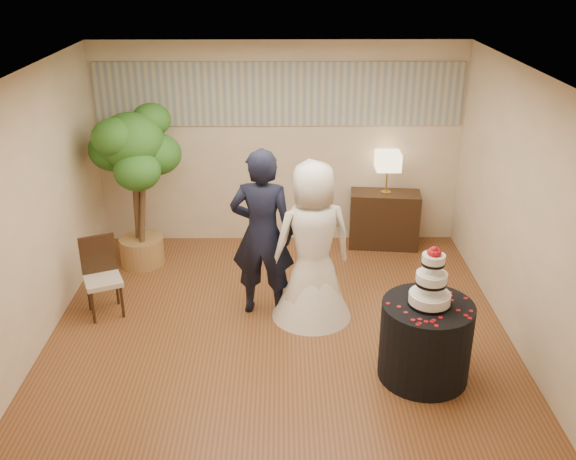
{
  "coord_description": "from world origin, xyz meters",
  "views": [
    {
      "loc": [
        0.04,
        -6.01,
        3.88
      ],
      "look_at": [
        0.1,
        0.4,
        1.05
      ],
      "focal_mm": 40.0,
      "sensor_mm": 36.0,
      "label": 1
    }
  ],
  "objects_px": {
    "cake_table": "(425,341)",
    "side_chair": "(103,278)",
    "ficus_tree": "(136,188)",
    "table_lamp": "(387,173)",
    "groom": "(262,234)",
    "console": "(384,219)",
    "wedding_cake": "(432,276)",
    "bride": "(313,242)"
  },
  "relations": [
    {
      "from": "cake_table",
      "to": "side_chair",
      "type": "relative_size",
      "value": 0.96
    },
    {
      "from": "cake_table",
      "to": "wedding_cake",
      "type": "height_order",
      "value": "wedding_cake"
    },
    {
      "from": "console",
      "to": "ficus_tree",
      "type": "relative_size",
      "value": 0.44
    },
    {
      "from": "bride",
      "to": "side_chair",
      "type": "distance_m",
      "value": 2.41
    },
    {
      "from": "table_lamp",
      "to": "ficus_tree",
      "type": "distance_m",
      "value": 3.34
    },
    {
      "from": "groom",
      "to": "console",
      "type": "height_order",
      "value": "groom"
    },
    {
      "from": "cake_table",
      "to": "side_chair",
      "type": "bearing_deg",
      "value": 160.55
    },
    {
      "from": "bride",
      "to": "console",
      "type": "xyz_separation_m",
      "value": [
        1.09,
        1.88,
        -0.53
      ]
    },
    {
      "from": "groom",
      "to": "cake_table",
      "type": "relative_size",
      "value": 2.23
    },
    {
      "from": "groom",
      "to": "cake_table",
      "type": "bearing_deg",
      "value": 149.91
    },
    {
      "from": "side_chair",
      "to": "groom",
      "type": "bearing_deg",
      "value": -21.73
    },
    {
      "from": "ficus_tree",
      "to": "wedding_cake",
      "type": "bearing_deg",
      "value": -37.48
    },
    {
      "from": "table_lamp",
      "to": "ficus_tree",
      "type": "height_order",
      "value": "ficus_tree"
    },
    {
      "from": "bride",
      "to": "console",
      "type": "height_order",
      "value": "bride"
    },
    {
      "from": "cake_table",
      "to": "side_chair",
      "type": "height_order",
      "value": "side_chair"
    },
    {
      "from": "bride",
      "to": "wedding_cake",
      "type": "height_order",
      "value": "bride"
    },
    {
      "from": "ficus_tree",
      "to": "side_chair",
      "type": "bearing_deg",
      "value": -97.29
    },
    {
      "from": "cake_table",
      "to": "table_lamp",
      "type": "relative_size",
      "value": 1.51
    },
    {
      "from": "bride",
      "to": "ficus_tree",
      "type": "relative_size",
      "value": 0.86
    },
    {
      "from": "bride",
      "to": "table_lamp",
      "type": "distance_m",
      "value": 2.18
    },
    {
      "from": "ficus_tree",
      "to": "side_chair",
      "type": "xyz_separation_m",
      "value": [
        -0.16,
        -1.29,
        -0.62
      ]
    },
    {
      "from": "cake_table",
      "to": "bride",
      "type": "bearing_deg",
      "value": 132.34
    },
    {
      "from": "ficus_tree",
      "to": "cake_table",
      "type": "bearing_deg",
      "value": -37.48
    },
    {
      "from": "ficus_tree",
      "to": "side_chair",
      "type": "height_order",
      "value": "ficus_tree"
    },
    {
      "from": "bride",
      "to": "cake_table",
      "type": "bearing_deg",
      "value": 116.42
    },
    {
      "from": "cake_table",
      "to": "console",
      "type": "relative_size",
      "value": 0.92
    },
    {
      "from": "wedding_cake",
      "to": "side_chair",
      "type": "relative_size",
      "value": 0.67
    },
    {
      "from": "console",
      "to": "wedding_cake",
      "type": "bearing_deg",
      "value": -84.82
    },
    {
      "from": "console",
      "to": "side_chair",
      "type": "xyz_separation_m",
      "value": [
        -3.46,
        -1.82,
        0.06
      ]
    },
    {
      "from": "wedding_cake",
      "to": "console",
      "type": "xyz_separation_m",
      "value": [
        0.05,
        3.03,
        -0.71
      ]
    },
    {
      "from": "console",
      "to": "ficus_tree",
      "type": "xyz_separation_m",
      "value": [
        -3.29,
        -0.54,
        0.68
      ]
    },
    {
      "from": "wedding_cake",
      "to": "ficus_tree",
      "type": "distance_m",
      "value": 4.09
    },
    {
      "from": "bride",
      "to": "side_chair",
      "type": "relative_size",
      "value": 2.03
    },
    {
      "from": "side_chair",
      "to": "wedding_cake",
      "type": "bearing_deg",
      "value": -42.76
    },
    {
      "from": "cake_table",
      "to": "console",
      "type": "distance_m",
      "value": 3.03
    },
    {
      "from": "console",
      "to": "table_lamp",
      "type": "height_order",
      "value": "table_lamp"
    },
    {
      "from": "cake_table",
      "to": "groom",
      "type": "bearing_deg",
      "value": 141.9
    },
    {
      "from": "wedding_cake",
      "to": "ficus_tree",
      "type": "relative_size",
      "value": 0.28
    },
    {
      "from": "wedding_cake",
      "to": "side_chair",
      "type": "distance_m",
      "value": 3.68
    },
    {
      "from": "side_chair",
      "to": "console",
      "type": "bearing_deg",
      "value": 4.47
    },
    {
      "from": "wedding_cake",
      "to": "console",
      "type": "height_order",
      "value": "wedding_cake"
    },
    {
      "from": "groom",
      "to": "console",
      "type": "xyz_separation_m",
      "value": [
        1.65,
        1.77,
        -0.58
      ]
    }
  ]
}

